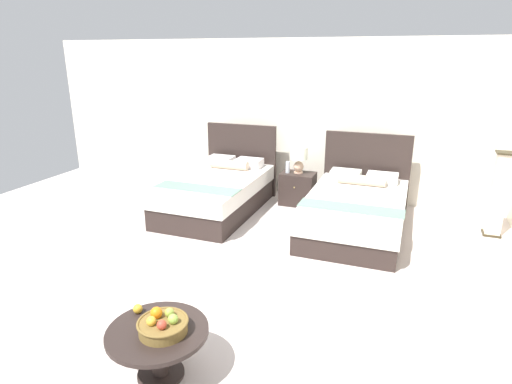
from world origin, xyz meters
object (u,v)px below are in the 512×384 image
object	(u,v)px
loose_apple	(138,309)
bed_near_corner	(356,209)
bed_near_window	(218,191)
vase	(288,167)
coffee_table	(158,341)
fruit_bowl	(163,325)
table_lamp	(299,156)
floor_lamp_corner	(498,195)
nightstand	(298,189)

from	to	relation	value
loose_apple	bed_near_corner	bearing A→B (deg)	69.66
bed_near_window	vase	size ratio (longest dim) A/B	11.63
coffee_table	fruit_bowl	bearing A→B (deg)	-5.88
bed_near_corner	table_lamp	size ratio (longest dim) A/B	5.12
vase	coffee_table	size ratio (longest dim) A/B	0.24
bed_near_corner	floor_lamp_corner	bearing A→B (deg)	14.20
nightstand	floor_lamp_corner	size ratio (longest dim) A/B	0.47
bed_near_window	bed_near_corner	bearing A→B (deg)	0.16
table_lamp	vase	bearing A→B (deg)	-159.93
fruit_bowl	loose_apple	distance (m)	0.35
bed_near_window	nightstand	distance (m)	1.32
table_lamp	floor_lamp_corner	distance (m)	2.86
vase	bed_near_corner	bearing A→B (deg)	-29.53
table_lamp	fruit_bowl	size ratio (longest dim) A/B	1.13
nightstand	loose_apple	xyz separation A→B (m)	(-0.20, -4.07, 0.19)
nightstand	table_lamp	distance (m)	0.54
table_lamp	fruit_bowl	distance (m)	4.24
bed_near_window	coffee_table	bearing A→B (deg)	-71.48
bed_near_window	loose_apple	distance (m)	3.46
bed_near_corner	nightstand	xyz separation A→B (m)	(-1.04, 0.72, -0.03)
floor_lamp_corner	coffee_table	bearing A→B (deg)	-125.15
table_lamp	coffee_table	bearing A→B (deg)	-89.06
fruit_bowl	coffee_table	bearing A→B (deg)	174.12
table_lamp	floor_lamp_corner	xyz separation A→B (m)	(2.83, -0.29, -0.22)
table_lamp	loose_apple	world-z (taller)	table_lamp
vase	nightstand	bearing A→B (deg)	13.68
floor_lamp_corner	bed_near_corner	bearing A→B (deg)	-165.80
coffee_table	fruit_bowl	world-z (taller)	fruit_bowl
fruit_bowl	floor_lamp_corner	bearing A→B (deg)	55.44
bed_near_corner	loose_apple	world-z (taller)	bed_near_corner
loose_apple	floor_lamp_corner	bearing A→B (deg)	51.40
nightstand	coffee_table	bearing A→B (deg)	-89.06
vase	loose_apple	world-z (taller)	vase
loose_apple	fruit_bowl	bearing A→B (deg)	-23.37
nightstand	vase	size ratio (longest dim) A/B	2.94
bed_near_window	bed_near_corner	world-z (taller)	bed_near_window
coffee_table	nightstand	bearing A→B (deg)	90.94
bed_near_corner	nightstand	distance (m)	1.27
coffee_table	floor_lamp_corner	distance (m)	4.81
bed_near_corner	vase	world-z (taller)	bed_near_corner
bed_near_window	coffee_table	world-z (taller)	bed_near_window
vase	fruit_bowl	size ratio (longest dim) A/B	0.49
floor_lamp_corner	nightstand	bearing A→B (deg)	174.53
coffee_table	loose_apple	xyz separation A→B (m)	(-0.26, 0.13, 0.14)
bed_near_window	table_lamp	distance (m)	1.41
bed_near_corner	vase	xyz separation A→B (m)	(-1.21, 0.68, 0.33)
bed_near_corner	table_lamp	bearing A→B (deg)	144.51
bed_near_corner	floor_lamp_corner	distance (m)	1.87
vase	coffee_table	distance (m)	4.18
fruit_bowl	nightstand	bearing A→B (deg)	91.71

